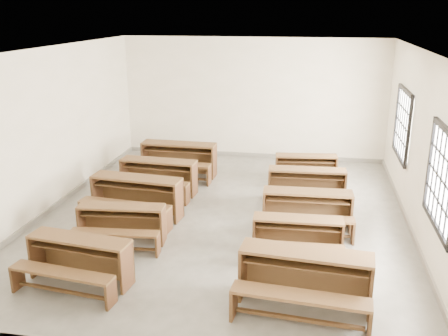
% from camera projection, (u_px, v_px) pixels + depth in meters
% --- Properties ---
extents(room, '(8.50, 8.50, 3.20)m').
position_uv_depth(room, '(229.00, 109.00, 9.11)').
color(room, gray).
rests_on(room, ground).
extents(desk_set_0, '(1.65, 0.99, 0.70)m').
position_uv_depth(desk_set_0, '(79.00, 257.00, 7.32)').
color(desk_set_0, brown).
rests_on(desk_set_0, ground).
extents(desk_set_1, '(1.55, 0.90, 0.67)m').
position_uv_depth(desk_set_1, '(121.00, 222.00, 8.59)').
color(desk_set_1, brown).
rests_on(desk_set_1, ground).
extents(desk_set_2, '(1.85, 1.08, 0.80)m').
position_uv_depth(desk_set_2, '(136.00, 194.00, 9.64)').
color(desk_set_2, brown).
rests_on(desk_set_2, ground).
extents(desk_set_3, '(1.72, 0.96, 0.75)m').
position_uv_depth(desk_set_3, '(158.00, 174.00, 10.89)').
color(desk_set_3, brown).
rests_on(desk_set_3, ground).
extents(desk_set_4, '(1.82, 0.97, 0.81)m').
position_uv_depth(desk_set_4, '(178.00, 157.00, 12.04)').
color(desk_set_4, brown).
rests_on(desk_set_4, ground).
extents(desk_set_5, '(1.84, 1.06, 0.80)m').
position_uv_depth(desk_set_5, '(305.00, 276.00, 6.71)').
color(desk_set_5, brown).
rests_on(desk_set_5, ground).
extents(desk_set_6, '(1.49, 0.82, 0.66)m').
position_uv_depth(desk_set_6, '(298.00, 234.00, 8.12)').
color(desk_set_6, brown).
rests_on(desk_set_6, ground).
extents(desk_set_7, '(1.66, 0.91, 0.73)m').
position_uv_depth(desk_set_7, '(307.00, 208.00, 9.11)').
color(desk_set_7, brown).
rests_on(desk_set_7, ground).
extents(desk_set_8, '(1.64, 0.91, 0.72)m').
position_uv_depth(desk_set_8, '(307.00, 183.00, 10.38)').
color(desk_set_8, brown).
rests_on(desk_set_8, ground).
extents(desk_set_9, '(1.50, 0.89, 0.64)m').
position_uv_depth(desk_set_9, '(306.00, 166.00, 11.64)').
color(desk_set_9, brown).
rests_on(desk_set_9, ground).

